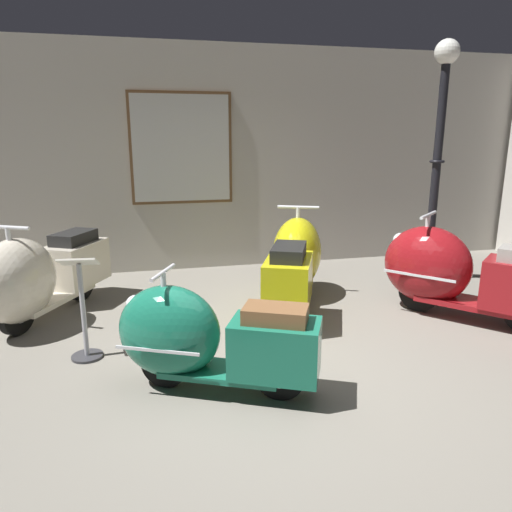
# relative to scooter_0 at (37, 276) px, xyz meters

# --- Properties ---
(ground_plane) EXTENTS (60.00, 60.00, 0.00)m
(ground_plane) POSITION_rel_scooter_0_xyz_m (2.28, -1.79, -0.51)
(ground_plane) COLOR slate
(showroom_back_wall) EXTENTS (18.00, 0.63, 3.21)m
(showroom_back_wall) POSITION_rel_scooter_0_xyz_m (2.45, 1.84, 1.10)
(showroom_back_wall) COLOR #ADA89E
(showroom_back_wall) RESTS_ON ground
(scooter_0) EXTENTS (1.31, 1.86, 1.12)m
(scooter_0) POSITION_rel_scooter_0_xyz_m (0.00, 0.00, 0.00)
(scooter_0) COLOR black
(scooter_0) RESTS_ON ground
(scooter_1) EXTENTS (1.63, 1.08, 0.97)m
(scooter_1) POSITION_rel_scooter_0_xyz_m (1.52, -1.83, -0.07)
(scooter_1) COLOR black
(scooter_1) RESTS_ON ground
(scooter_2) EXTENTS (1.21, 1.91, 1.13)m
(scooter_2) POSITION_rel_scooter_0_xyz_m (2.84, -0.09, 0.01)
(scooter_2) COLOR black
(scooter_2) RESTS_ON ground
(scooter_3) EXTENTS (1.62, 1.75, 1.13)m
(scooter_3) POSITION_rel_scooter_0_xyz_m (4.39, -0.91, 0.01)
(scooter_3) COLOR black
(scooter_3) RESTS_ON ground
(lamppost) EXTENTS (0.31, 0.31, 3.11)m
(lamppost) POSITION_rel_scooter_0_xyz_m (4.88, 0.33, 1.28)
(lamppost) COLOR black
(lamppost) RESTS_ON ground
(info_stanchion) EXTENTS (0.34, 0.28, 0.96)m
(info_stanchion) POSITION_rel_scooter_0_xyz_m (0.57, -1.03, -0.12)
(info_stanchion) COLOR #333338
(info_stanchion) RESTS_ON ground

